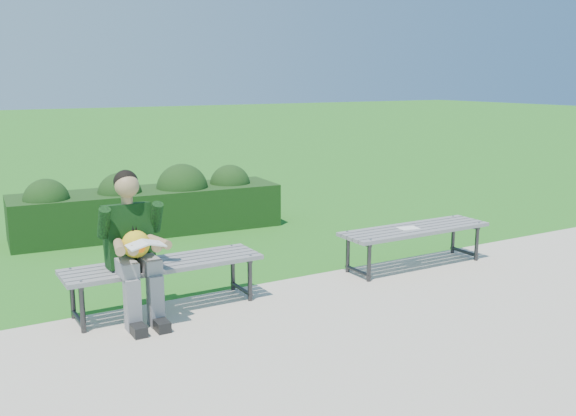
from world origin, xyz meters
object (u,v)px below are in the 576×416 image
at_px(seated_boy, 133,243).
at_px(bench_right, 415,232).
at_px(hedge, 151,205).
at_px(paper_sheet, 408,228).
at_px(bench_left, 164,268).

bearing_deg(seated_boy, bench_right, -0.05).
bearing_deg(bench_right, hedge, 122.68).
relative_size(bench_right, paper_sheet, 7.40).
bearing_deg(paper_sheet, hedge, 121.37).
relative_size(bench_left, seated_boy, 1.37).
distance_m(bench_left, paper_sheet, 2.80).
relative_size(bench_left, paper_sheet, 7.40).
xyz_separation_m(bench_left, seated_boy, (-0.30, -0.09, 0.30)).
relative_size(seated_boy, paper_sheet, 5.41).
bearing_deg(hedge, bench_left, -106.23).
relative_size(bench_right, seated_boy, 1.37).
bearing_deg(seated_boy, paper_sheet, -0.05).
bearing_deg(bench_right, bench_left, 178.08).
bearing_deg(seated_boy, hedge, 69.29).
bearing_deg(hedge, seated_boy, -110.71).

